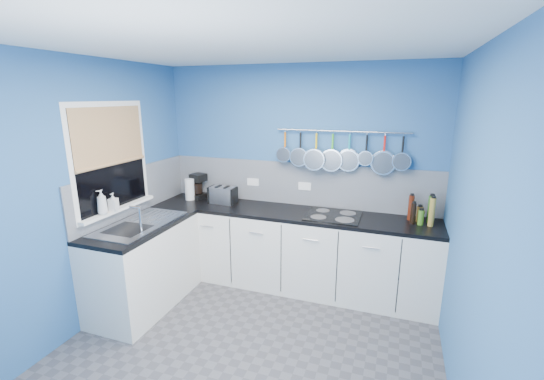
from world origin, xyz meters
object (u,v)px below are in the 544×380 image
Objects in this scene: soap_bottle_a at (102,202)px; paper_towel at (190,189)px; toaster at (223,195)px; canister at (231,198)px; soap_bottle_b at (113,202)px; hob at (333,216)px; coffee_maker at (198,186)px.

soap_bottle_a is 1.20m from paper_towel.
paper_towel is 0.45m from toaster.
paper_towel reaches higher than canister.
soap_bottle_b is 0.66× the size of paper_towel.
soap_bottle_b reaches higher than hob.
coffee_maker is 1.75m from hob.
soap_bottle_b is 0.30× the size of hob.
coffee_maker is at bearing 75.62° from soap_bottle_b.
soap_bottle_b reaches higher than paper_towel.
toaster is at bearing 0.43° from paper_towel.
paper_towel is 2.11× the size of canister.
soap_bottle_a reaches higher than canister.
toaster is (0.45, 0.00, -0.03)m from paper_towel.
soap_bottle_b is 1.16m from coffee_maker.
soap_bottle_a reaches higher than soap_bottle_b.
soap_bottle_b reaches higher than canister.
coffee_maker reaches higher than hob.
soap_bottle_a is 1.39× the size of soap_bottle_b.
toaster is (0.68, 1.17, -0.17)m from soap_bottle_a.
hob is (1.34, -0.06, -0.09)m from toaster.
hob is at bearing 25.65° from soap_bottle_b.
hob is (1.25, -0.08, -0.06)m from canister.
toaster is at bearing -164.63° from canister.
soap_bottle_a is 1.94× the size of canister.
soap_bottle_a is 1.44m from canister.
canister is (0.55, 0.03, -0.07)m from paper_towel.
soap_bottle_b is at bearing -118.81° from toaster.
paper_towel is 0.85× the size of toaster.
soap_bottle_b is 1.32m from canister.
toaster is at bearing 177.56° from hob.
toaster is (0.68, 1.03, -0.14)m from soap_bottle_b.
coffee_maker reaches higher than toaster.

